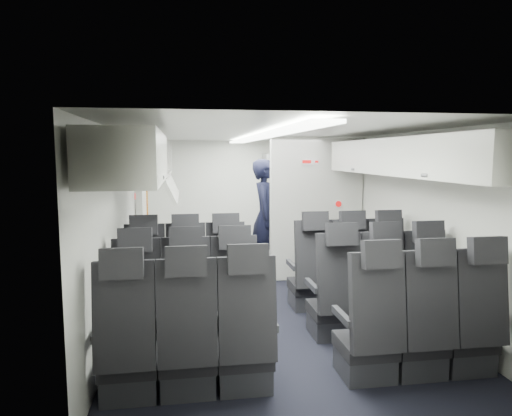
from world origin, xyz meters
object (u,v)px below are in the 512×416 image
object	(u,v)px
seat_row_mid	(284,303)
carry_on_bag	(147,163)
flight_attendant	(266,216)
seat_row_front	(268,279)
galley_unit	(286,204)
boarding_door	(142,214)
seat_row_rear	(308,338)

from	to	relation	value
seat_row_mid	carry_on_bag	distance (m)	2.36
flight_attendant	carry_on_bag	bearing A→B (deg)	147.79
flight_attendant	seat_row_front	bearing A→B (deg)	-171.91
seat_row_front	galley_unit	bearing A→B (deg)	73.72
flight_attendant	carry_on_bag	distance (m)	2.41
seat_row_front	carry_on_bag	world-z (taller)	carry_on_bag
seat_row_front	carry_on_bag	xyz separation A→B (m)	(-1.41, 0.40, 1.38)
boarding_door	flight_attendant	distance (m)	1.96
carry_on_bag	seat_row_front	bearing A→B (deg)	-28.21
seat_row_front	carry_on_bag	distance (m)	2.01
seat_row_mid	boarding_door	xyz separation A→B (m)	(-1.64, 2.99, 0.55)
boarding_door	seat_row_front	bearing A→B (deg)	-51.84
carry_on_bag	boarding_door	bearing A→B (deg)	85.33
seat_row_mid	seat_row_rear	size ratio (longest dim) A/B	1.00
seat_row_front	flight_attendant	bearing A→B (deg)	80.74
seat_row_rear	galley_unit	distance (m)	5.17
seat_row_front	seat_row_mid	distance (m)	0.90
seat_row_mid	galley_unit	xyz separation A→B (m)	(0.95, 4.15, 0.55)
seat_row_rear	seat_row_front	bearing A→B (deg)	90.00
flight_attendant	carry_on_bag	size ratio (longest dim) A/B	4.36
seat_row_rear	galley_unit	world-z (taller)	galley_unit
galley_unit	boarding_door	bearing A→B (deg)	-155.72
seat_row_rear	galley_unit	xyz separation A→B (m)	(0.95, 5.05, 0.55)
seat_row_mid	boarding_door	distance (m)	3.45
seat_row_front	seat_row_mid	world-z (taller)	same
carry_on_bag	seat_row_mid	bearing A→B (deg)	-55.08
galley_unit	carry_on_bag	bearing A→B (deg)	-129.56
galley_unit	boarding_door	world-z (taller)	galley_unit
seat_row_rear	carry_on_bag	bearing A→B (deg)	122.66
seat_row_mid	seat_row_front	bearing A→B (deg)	90.00
galley_unit	seat_row_rear	bearing A→B (deg)	-100.65
seat_row_mid	boarding_door	bearing A→B (deg)	118.77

